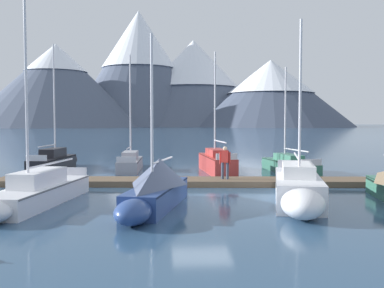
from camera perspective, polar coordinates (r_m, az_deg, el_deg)
name	(u,v)px	position (r m, az deg, el deg)	size (l,w,h in m)	color
ground_plane	(202,199)	(18.28, 1.28, -7.30)	(700.00, 700.00, 0.00)	#2D4C6B
mountain_west_summit	(56,84)	(239.89, -17.64, 7.58)	(92.47, 92.47, 44.02)	#4C566B
mountain_central_massif	(139,65)	(263.26, -7.10, 10.38)	(84.53, 84.53, 69.25)	#4C566B
mountain_shoulder_ridge	(193,80)	(265.30, 0.18, 8.50)	(95.35, 95.35, 52.69)	#4C566B
mountain_east_summit	(270,91)	(242.95, 10.42, 6.92)	(91.32, 91.32, 37.02)	#424C60
dock	(195,182)	(22.19, 0.35, -5.07)	(20.80, 3.72, 0.30)	brown
sailboat_nearest_berth	(56,161)	(30.35, -17.71, -2.17)	(2.09, 6.92, 8.39)	black
sailboat_second_berth	(36,192)	(17.76, -20.07, -6.00)	(2.81, 7.30, 8.92)	silver
sailboat_mid_dock_port	(131,162)	(29.20, -8.18, -2.39)	(1.46, 5.99, 7.71)	#93939E
sailboat_mid_dock_starboard	(156,185)	(16.27, -4.82, -5.52)	(2.86, 6.48, 6.44)	navy
sailboat_far_berth	(215,162)	(27.90, 3.04, -2.36)	(1.86, 7.22, 7.75)	#B2332D
sailboat_outer_slip	(298,188)	(17.55, 14.00, -5.70)	(3.44, 7.61, 7.17)	white
sailboat_end_of_dock	(287,165)	(28.04, 12.51, -2.69)	(2.24, 6.84, 6.74)	#336B56
person_on_dock	(225,161)	(22.05, 4.42, -2.21)	(0.55, 0.35, 1.69)	#384256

